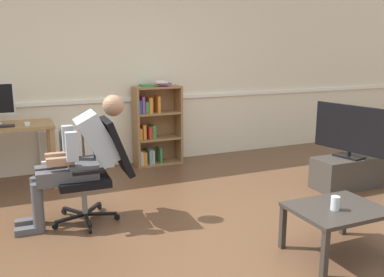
{
  "coord_description": "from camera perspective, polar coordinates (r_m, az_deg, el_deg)",
  "views": [
    {
      "loc": [
        -1.55,
        -3.02,
        1.63
      ],
      "look_at": [
        0.15,
        0.85,
        0.7
      ],
      "focal_mm": 38.99,
      "sensor_mm": 36.0,
      "label": 1
    }
  ],
  "objects": [
    {
      "name": "ground_plane",
      "position": [
        3.77,
        3.19,
        -13.26
      ],
      "size": [
        18.0,
        18.0,
        0.0
      ],
      "primitive_type": "plane",
      "color": "brown"
    },
    {
      "name": "office_chair",
      "position": [
        4.05,
        -12.66,
        -3.74
      ],
      "size": [
        0.78,
        0.61,
        0.98
      ],
      "rotation": [
        0.0,
        0.0,
        -1.6
      ],
      "color": "black",
      "rests_on": "ground_plane"
    },
    {
      "name": "radiator",
      "position": [
        5.78,
        -15.38,
        -1.5
      ],
      "size": [
        0.96,
        0.08,
        0.57
      ],
      "color": "white",
      "rests_on": "ground_plane"
    },
    {
      "name": "drinking_glass",
      "position": [
        3.44,
        18.99,
        -8.37
      ],
      "size": [
        0.07,
        0.07,
        0.11
      ],
      "primitive_type": "cylinder",
      "color": "silver",
      "rests_on": "coffee_table"
    },
    {
      "name": "tv_stand",
      "position": [
        5.26,
        20.49,
        -4.35
      ],
      "size": [
        0.83,
        0.38,
        0.37
      ],
      "color": "#3D3833",
      "rests_on": "ground_plane"
    },
    {
      "name": "back_wall",
      "position": [
        5.89,
        -8.52,
        9.53
      ],
      "size": [
        12.0,
        0.13,
        2.7
      ],
      "color": "beige",
      "rests_on": "ground_plane"
    },
    {
      "name": "tv_screen",
      "position": [
        5.14,
        20.93,
        1.06
      ],
      "size": [
        0.26,
        0.94,
        0.61
      ],
      "rotation": [
        0.0,
        0.0,
        1.78
      ],
      "color": "black",
      "rests_on": "tv_stand"
    },
    {
      "name": "computer_mouse",
      "position": [
        5.13,
        -21.61,
        1.9
      ],
      "size": [
        0.06,
        0.1,
        0.03
      ],
      "primitive_type": "cube",
      "color": "white",
      "rests_on": "computer_desk"
    },
    {
      "name": "person_seated",
      "position": [
        4.0,
        -15.08,
        -2.31
      ],
      "size": [
        1.04,
        0.4,
        1.2
      ],
      "rotation": [
        0.0,
        0.0,
        -1.6
      ],
      "color": "#4C4C51",
      "rests_on": "ground_plane"
    },
    {
      "name": "bookshelf",
      "position": [
        5.86,
        -5.21,
        1.81
      ],
      "size": [
        0.66,
        0.29,
        1.17
      ],
      "color": "olive",
      "rests_on": "ground_plane"
    },
    {
      "name": "coffee_table",
      "position": [
        3.54,
        19.2,
        -9.66
      ],
      "size": [
        0.71,
        0.56,
        0.4
      ],
      "color": "#332D28",
      "rests_on": "ground_plane"
    }
  ]
}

